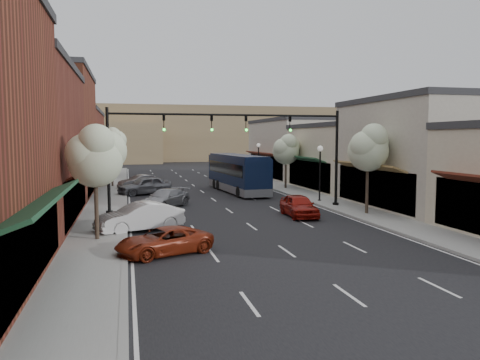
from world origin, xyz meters
TOP-DOWN VIEW (x-y plane):
  - ground at (0.00, 0.00)m, footprint 160.00×160.00m
  - sidewalk_left at (-8.40, 18.50)m, footprint 2.80×73.00m
  - sidewalk_right at (8.40, 18.50)m, footprint 2.80×73.00m
  - curb_left at (-7.00, 18.50)m, footprint 0.25×73.00m
  - curb_right at (7.00, 18.50)m, footprint 0.25×73.00m
  - bldg_left_midfar at (-14.24, 20.00)m, footprint 10.14×14.10m
  - bldg_left_far at (-14.22, 36.00)m, footprint 10.14×18.10m
  - bldg_right_midnear at (13.72, 6.00)m, footprint 9.14×12.10m
  - bldg_right_midfar at (13.70, 18.00)m, footprint 9.14×12.10m
  - bldg_right_far at (13.71, 32.00)m, footprint 9.14×16.10m
  - hill_far at (0.00, 90.00)m, footprint 120.00×30.00m
  - hill_near at (-25.00, 78.00)m, footprint 50.00×20.00m
  - signal_mast_right at (5.62, 8.00)m, footprint 8.22×0.46m
  - signal_mast_left at (-5.62, 8.00)m, footprint 8.22×0.46m
  - tree_right_near at (8.35, 3.94)m, footprint 2.85×2.65m
  - tree_right_far at (8.35, 19.94)m, footprint 2.85×2.65m
  - tree_left_near at (-8.25, -0.06)m, footprint 2.85×2.65m
  - tree_left_far at (-8.25, 25.94)m, footprint 2.85×2.65m
  - lamp_post_near at (7.80, 10.50)m, footprint 0.44×0.44m
  - lamp_post_far at (7.80, 28.00)m, footprint 0.44×0.44m
  - coach_bus at (3.10, 18.71)m, footprint 3.44×11.56m
  - red_hatchback at (3.82, 4.56)m, footprint 1.88×4.26m
  - parked_car_a at (-5.34, -3.27)m, footprint 4.63×3.35m
  - parked_car_b at (-6.20, 2.18)m, footprint 4.96×3.22m
  - parked_car_c at (-4.20, 10.51)m, footprint 4.37×4.79m
  - parked_car_d at (-5.33, 18.80)m, footprint 5.13×3.56m
  - parked_car_e at (-5.63, 23.76)m, footprint 4.45×3.06m

SIDE VIEW (x-z plane):
  - ground at x=0.00m, z-range 0.00..0.00m
  - curb_left at x=-7.00m, z-range -0.01..0.16m
  - curb_right at x=7.00m, z-range -0.01..0.16m
  - sidewalk_left at x=-8.40m, z-range 0.00..0.15m
  - sidewalk_right at x=8.40m, z-range 0.00..0.15m
  - parked_car_a at x=-5.34m, z-range 0.00..1.17m
  - parked_car_c at x=-4.20m, z-range 0.00..1.34m
  - parked_car_e at x=-5.63m, z-range 0.00..1.39m
  - red_hatchback at x=3.82m, z-range 0.00..1.43m
  - parked_car_b at x=-6.20m, z-range 0.00..1.55m
  - parked_car_d at x=-5.33m, z-range 0.00..1.62m
  - coach_bus at x=3.10m, z-range 0.08..3.56m
  - lamp_post_near at x=7.80m, z-range 0.79..5.23m
  - lamp_post_far at x=7.80m, z-range 0.79..5.23m
  - bldg_right_midfar at x=13.70m, z-range -0.03..6.37m
  - bldg_right_far at x=13.71m, z-range -0.04..7.36m
  - bldg_right_midnear at x=13.72m, z-range -0.04..7.86m
  - tree_right_far at x=8.35m, z-range 1.28..6.70m
  - hill_near at x=-25.00m, z-range 0.00..8.00m
  - bldg_left_far at x=-14.22m, z-range -0.04..8.36m
  - tree_left_near at x=-8.25m, z-range 1.38..7.07m
  - tree_right_near at x=8.35m, z-range 1.47..7.43m
  - tree_left_far at x=-8.25m, z-range 1.54..7.67m
  - signal_mast_right at x=5.62m, z-range 1.12..8.12m
  - signal_mast_left at x=-5.62m, z-range 1.12..8.12m
  - bldg_left_midfar at x=-14.24m, z-range -0.05..10.85m
  - hill_far at x=0.00m, z-range 0.00..12.00m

